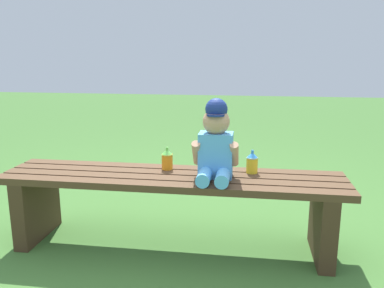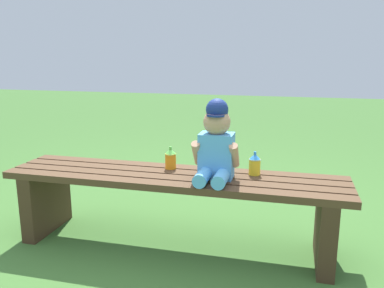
{
  "view_description": "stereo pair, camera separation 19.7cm",
  "coord_description": "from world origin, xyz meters",
  "px_view_note": "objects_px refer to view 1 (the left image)",
  "views": [
    {
      "loc": [
        0.4,
        -1.95,
        1.02
      ],
      "look_at": [
        0.11,
        -0.05,
        0.59
      ],
      "focal_mm": 37.09,
      "sensor_mm": 36.0,
      "label": 1
    },
    {
      "loc": [
        0.59,
        -1.91,
        1.02
      ],
      "look_at": [
        0.11,
        -0.05,
        0.59
      ],
      "focal_mm": 37.09,
      "sensor_mm": 36.0,
      "label": 2
    }
  ],
  "objects_px": {
    "child_figure": "(216,144)",
    "sippy_cup_left": "(167,159)",
    "sippy_cup_right": "(252,162)",
    "park_bench": "(172,196)"
  },
  "relations": [
    {
      "from": "sippy_cup_left",
      "to": "sippy_cup_right",
      "type": "bearing_deg",
      "value": 0.0
    },
    {
      "from": "park_bench",
      "to": "sippy_cup_right",
      "type": "height_order",
      "value": "sippy_cup_right"
    },
    {
      "from": "sippy_cup_left",
      "to": "sippy_cup_right",
      "type": "distance_m",
      "value": 0.46
    },
    {
      "from": "park_bench",
      "to": "sippy_cup_left",
      "type": "bearing_deg",
      "value": 114.63
    },
    {
      "from": "sippy_cup_right",
      "to": "child_figure",
      "type": "bearing_deg",
      "value": -149.44
    },
    {
      "from": "park_bench",
      "to": "sippy_cup_right",
      "type": "distance_m",
      "value": 0.46
    },
    {
      "from": "child_figure",
      "to": "sippy_cup_left",
      "type": "xyz_separation_m",
      "value": [
        -0.27,
        0.11,
        -0.12
      ]
    },
    {
      "from": "park_bench",
      "to": "child_figure",
      "type": "xyz_separation_m",
      "value": [
        0.23,
        -0.01,
        0.3
      ]
    },
    {
      "from": "child_figure",
      "to": "sippy_cup_left",
      "type": "distance_m",
      "value": 0.32
    },
    {
      "from": "park_bench",
      "to": "child_figure",
      "type": "distance_m",
      "value": 0.38
    }
  ]
}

